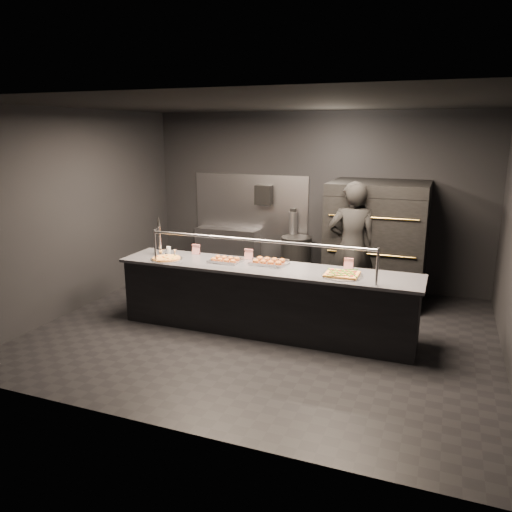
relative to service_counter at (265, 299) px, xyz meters
name	(u,v)px	position (x,y,z in m)	size (l,w,h in m)	color
room	(265,223)	(-0.02, 0.05, 1.03)	(6.04, 6.00, 3.00)	black
service_counter	(265,299)	(0.00, 0.00, 0.00)	(4.10, 0.78, 1.37)	black
pizza_oven	(377,241)	(1.20, 1.90, 0.50)	(1.50, 1.23, 1.91)	black
prep_shelf	(228,252)	(-1.60, 2.32, -0.01)	(1.20, 0.35, 0.90)	#99999E
towel_dispenser	(264,195)	(-0.90, 2.39, 1.09)	(0.30, 0.20, 0.35)	black
fire_extinguisher	(293,224)	(-0.35, 2.40, 0.60)	(0.14, 0.14, 0.51)	#B2B2B7
beer_tap	(160,244)	(-1.67, 0.08, 0.62)	(0.15, 0.21, 0.57)	silver
round_pizza	(166,258)	(-1.42, -0.15, 0.47)	(0.45, 0.45, 0.03)	silver
slider_tray_a	(225,260)	(-0.60, 0.04, 0.48)	(0.45, 0.35, 0.07)	silver
slider_tray_b	(269,262)	(0.00, 0.15, 0.48)	(0.55, 0.46, 0.08)	silver
square_pizza	(342,274)	(1.05, -0.06, 0.47)	(0.52, 0.52, 0.05)	silver
condiment_jar	(171,251)	(-1.53, 0.14, 0.51)	(0.17, 0.07, 0.11)	silver
tent_cards	(262,255)	(-0.16, 0.28, 0.53)	(2.36, 0.04, 0.15)	white
trash_bin	(296,262)	(-0.20, 2.14, -0.02)	(0.53, 0.53, 0.88)	black
worker	(352,247)	(0.92, 1.24, 0.52)	(0.72, 0.47, 1.98)	black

